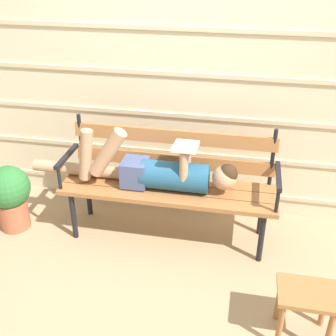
{
  "coord_description": "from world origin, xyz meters",
  "views": [
    {
      "loc": [
        0.55,
        -2.75,
        2.23
      ],
      "look_at": [
        0.0,
        0.06,
        0.64
      ],
      "focal_mm": 45.36,
      "sensor_mm": 36.0,
      "label": 1
    }
  ],
  "objects_px": {
    "park_bench": "(170,178)",
    "potted_plant": "(10,194)",
    "reclining_person": "(156,171)",
    "footstool": "(306,302)"
  },
  "relations": [
    {
      "from": "footstool",
      "to": "reclining_person",
      "type": "bearing_deg",
      "value": 142.84
    },
    {
      "from": "reclining_person",
      "to": "potted_plant",
      "type": "height_order",
      "value": "reclining_person"
    },
    {
      "from": "reclining_person",
      "to": "potted_plant",
      "type": "relative_size",
      "value": 2.93
    },
    {
      "from": "park_bench",
      "to": "potted_plant",
      "type": "relative_size",
      "value": 2.97
    },
    {
      "from": "reclining_person",
      "to": "footstool",
      "type": "bearing_deg",
      "value": -37.16
    },
    {
      "from": "reclining_person",
      "to": "potted_plant",
      "type": "bearing_deg",
      "value": -173.7
    },
    {
      "from": "reclining_person",
      "to": "footstool",
      "type": "relative_size",
      "value": 4.56
    },
    {
      "from": "park_bench",
      "to": "footstool",
      "type": "height_order",
      "value": "park_bench"
    },
    {
      "from": "park_bench",
      "to": "reclining_person",
      "type": "xyz_separation_m",
      "value": [
        -0.1,
        -0.07,
        0.09
      ]
    },
    {
      "from": "park_bench",
      "to": "reclining_person",
      "type": "relative_size",
      "value": 1.01
    }
  ]
}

